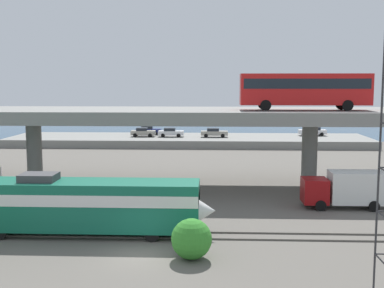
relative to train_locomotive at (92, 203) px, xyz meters
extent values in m
plane|color=#605B54|center=(3.88, -4.00, -2.19)|extent=(260.00, 260.00, 0.00)
cube|color=#59544C|center=(3.88, -0.72, -2.13)|extent=(110.00, 0.12, 0.12)
cube|color=#59544C|center=(3.88, 0.72, -2.13)|extent=(110.00, 0.12, 0.12)
cube|color=#14664C|center=(-0.81, 0.00, -0.11)|extent=(16.08, 3.00, 3.20)
cube|color=white|center=(-0.81, 0.00, 0.46)|extent=(16.08, 3.04, 0.77)
cone|color=white|center=(7.23, 0.00, -0.43)|extent=(2.19, 2.85, 2.85)
cube|color=black|center=(5.59, 0.00, 0.78)|extent=(2.19, 2.70, 1.02)
cube|color=#3F3F42|center=(-3.55, 0.00, 1.74)|extent=(2.40, 1.80, 0.50)
cylinder|color=black|center=(4.22, 1.35, -1.71)|extent=(0.96, 0.18, 0.96)
cylinder|color=black|center=(4.22, -1.35, -1.71)|extent=(0.96, 0.18, 0.96)
cylinder|color=black|center=(-5.83, 1.35, -1.71)|extent=(0.96, 0.18, 0.96)
cube|color=gray|center=(3.88, 16.00, 4.90)|extent=(96.00, 11.40, 1.20)
cylinder|color=gray|center=(-9.72, 16.00, 1.06)|extent=(1.50, 1.50, 6.50)
cylinder|color=gray|center=(17.48, 16.00, 1.06)|extent=(1.50, 1.50, 6.50)
cube|color=red|center=(16.64, 14.84, 7.45)|extent=(12.00, 2.55, 2.90)
cube|color=black|center=(16.64, 14.84, 7.97)|extent=(11.52, 2.59, 0.93)
cube|color=black|center=(22.59, 14.84, 7.80)|extent=(0.08, 2.30, 1.74)
cylinder|color=black|center=(20.36, 16.05, 6.00)|extent=(1.00, 0.26, 1.00)
cylinder|color=black|center=(20.36, 13.63, 6.00)|extent=(1.00, 0.26, 1.00)
cylinder|color=black|center=(12.92, 16.05, 6.00)|extent=(1.00, 0.26, 1.00)
cylinder|color=black|center=(12.92, 13.63, 6.00)|extent=(1.00, 0.26, 1.00)
cube|color=maroon|center=(16.49, 8.19, -0.75)|extent=(2.00, 2.30, 2.00)
cube|color=silver|center=(19.99, 8.19, -0.45)|extent=(4.60, 2.30, 2.60)
cylinder|color=black|center=(16.78, 7.09, -1.75)|extent=(0.88, 0.28, 0.88)
cylinder|color=black|center=(16.78, 9.28, -1.75)|extent=(0.88, 0.28, 0.88)
cylinder|color=black|center=(21.00, 7.09, -1.75)|extent=(0.88, 0.28, 0.88)
cylinder|color=black|center=(21.00, 9.28, -1.75)|extent=(0.88, 0.28, 0.88)
cylinder|color=#2D2D30|center=(15.93, -9.06, 4.09)|extent=(0.10, 0.10, 12.57)
cube|color=gray|center=(3.88, 51.00, -1.55)|extent=(59.98, 13.30, 1.28)
cube|color=silver|center=(25.03, 53.49, -0.24)|extent=(4.66, 1.80, 0.70)
cube|color=#1E232B|center=(25.27, 53.49, 0.35)|extent=(2.05, 1.59, 0.48)
cylinder|color=black|center=(23.59, 52.64, -0.59)|extent=(0.64, 0.20, 0.64)
cylinder|color=black|center=(23.59, 54.35, -0.59)|extent=(0.64, 0.20, 0.64)
cylinder|color=black|center=(26.48, 52.64, -0.59)|extent=(0.64, 0.20, 0.64)
cylinder|color=black|center=(26.48, 54.35, -0.59)|extent=(0.64, 0.20, 0.64)
cube|color=navy|center=(-3.32, 54.00, -0.24)|extent=(4.30, 1.74, 0.70)
cube|color=#1E232B|center=(-3.53, 54.00, 0.35)|extent=(1.89, 1.53, 0.48)
cylinder|color=black|center=(-1.99, 54.83, -0.59)|extent=(0.64, 0.20, 0.64)
cylinder|color=black|center=(-1.99, 53.18, -0.59)|extent=(0.64, 0.20, 0.64)
cylinder|color=black|center=(-4.65, 54.83, -0.59)|extent=(0.64, 0.20, 0.64)
cylinder|color=black|center=(-4.65, 53.18, -0.59)|extent=(0.64, 0.20, 0.64)
cube|color=#9E998C|center=(8.22, 50.43, -0.24)|extent=(4.47, 1.79, 0.70)
cube|color=#1E232B|center=(7.99, 50.43, 0.35)|extent=(1.97, 1.57, 0.48)
cylinder|color=black|center=(9.60, 51.28, -0.59)|extent=(0.64, 0.20, 0.64)
cylinder|color=black|center=(9.60, 49.58, -0.59)|extent=(0.64, 0.20, 0.64)
cylinder|color=black|center=(6.83, 51.28, -0.59)|extent=(0.64, 0.20, 0.64)
cylinder|color=black|center=(6.83, 49.58, -0.59)|extent=(0.64, 0.20, 0.64)
cube|color=silver|center=(0.95, 50.49, -0.24)|extent=(4.24, 1.80, 0.70)
cube|color=#1E232B|center=(0.74, 50.49, 0.35)|extent=(1.87, 1.58, 0.48)
cylinder|color=black|center=(2.27, 51.34, -0.59)|extent=(0.64, 0.20, 0.64)
cylinder|color=black|center=(2.27, 49.63, -0.59)|extent=(0.64, 0.20, 0.64)
cylinder|color=black|center=(-0.36, 51.34, -0.59)|extent=(0.64, 0.20, 0.64)
cylinder|color=black|center=(-0.36, 49.63, -0.59)|extent=(0.64, 0.20, 0.64)
cube|color=#9E998C|center=(-3.77, 50.62, -0.24)|extent=(4.06, 1.87, 0.70)
cube|color=#1E232B|center=(-3.97, 50.62, 0.35)|extent=(1.78, 1.65, 0.48)
cylinder|color=black|center=(-2.51, 51.51, -0.59)|extent=(0.64, 0.20, 0.64)
cylinder|color=black|center=(-2.51, 49.73, -0.59)|extent=(0.64, 0.20, 0.64)
cylinder|color=black|center=(-5.03, 51.51, -0.59)|extent=(0.64, 0.20, 0.64)
cylinder|color=black|center=(-5.03, 49.73, -0.59)|extent=(0.64, 0.20, 0.64)
cube|color=#2D5170|center=(3.88, 74.00, -2.19)|extent=(140.00, 36.00, 0.01)
sphere|color=#34872B|center=(6.93, -4.36, -1.00)|extent=(2.39, 2.39, 2.39)
camera|label=1|loc=(8.22, -32.36, 7.99)|focal=46.56mm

